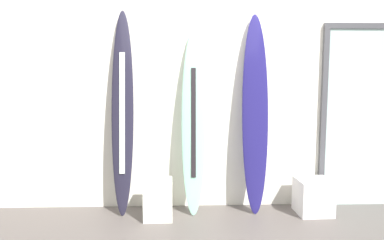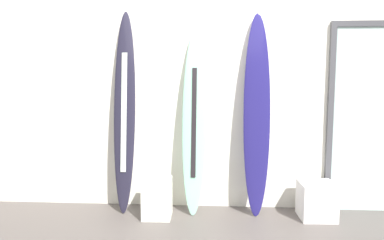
{
  "view_description": "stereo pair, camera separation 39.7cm",
  "coord_description": "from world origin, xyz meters",
  "px_view_note": "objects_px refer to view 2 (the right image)",
  "views": [
    {
      "loc": [
        -0.24,
        -3.0,
        1.49
      ],
      "look_at": [
        -0.09,
        0.95,
        1.02
      ],
      "focal_mm": 35.21,
      "sensor_mm": 36.0,
      "label": 1
    },
    {
      "loc": [
        0.16,
        -2.99,
        1.49
      ],
      "look_at": [
        -0.09,
        0.95,
        1.02
      ],
      "focal_mm": 35.21,
      "sensor_mm": 36.0,
      "label": 2
    }
  ],
  "objects_px": {
    "surfboard_navy": "(257,116)",
    "display_block_left": "(317,200)",
    "display_block_center": "(157,198)",
    "surfboard_charcoal": "(125,114)",
    "surfboard_seafoam": "(194,122)",
    "glass_door": "(382,115)"
  },
  "relations": [
    {
      "from": "surfboard_seafoam",
      "to": "glass_door",
      "type": "distance_m",
      "value": 2.04
    },
    {
      "from": "surfboard_charcoal",
      "to": "glass_door",
      "type": "distance_m",
      "value": 2.8
    },
    {
      "from": "display_block_left",
      "to": "surfboard_navy",
      "type": "bearing_deg",
      "value": 169.92
    },
    {
      "from": "surfboard_seafoam",
      "to": "glass_door",
      "type": "height_order",
      "value": "glass_door"
    },
    {
      "from": "display_block_center",
      "to": "glass_door",
      "type": "height_order",
      "value": "glass_door"
    },
    {
      "from": "display_block_center",
      "to": "surfboard_charcoal",
      "type": "bearing_deg",
      "value": 152.45
    },
    {
      "from": "surfboard_navy",
      "to": "display_block_left",
      "type": "height_order",
      "value": "surfboard_navy"
    },
    {
      "from": "surfboard_seafoam",
      "to": "surfboard_charcoal",
      "type": "bearing_deg",
      "value": 179.82
    },
    {
      "from": "surfboard_seafoam",
      "to": "display_block_center",
      "type": "height_order",
      "value": "surfboard_seafoam"
    },
    {
      "from": "surfboard_charcoal",
      "to": "surfboard_seafoam",
      "type": "height_order",
      "value": "surfboard_charcoal"
    },
    {
      "from": "surfboard_charcoal",
      "to": "display_block_center",
      "type": "bearing_deg",
      "value": -27.55
    },
    {
      "from": "surfboard_seafoam",
      "to": "display_block_center",
      "type": "xyz_separation_m",
      "value": [
        -0.38,
        -0.2,
        -0.78
      ]
    },
    {
      "from": "surfboard_charcoal",
      "to": "surfboard_navy",
      "type": "xyz_separation_m",
      "value": [
        1.43,
        -0.01,
        -0.02
      ]
    },
    {
      "from": "display_block_left",
      "to": "glass_door",
      "type": "height_order",
      "value": "glass_door"
    },
    {
      "from": "surfboard_seafoam",
      "to": "surfboard_navy",
      "type": "xyz_separation_m",
      "value": [
        0.67,
        -0.0,
        0.07
      ]
    },
    {
      "from": "surfboard_navy",
      "to": "display_block_left",
      "type": "bearing_deg",
      "value": -10.08
    },
    {
      "from": "surfboard_seafoam",
      "to": "glass_door",
      "type": "bearing_deg",
      "value": 4.52
    },
    {
      "from": "surfboard_seafoam",
      "to": "display_block_center",
      "type": "relative_size",
      "value": 4.79
    },
    {
      "from": "glass_door",
      "to": "surfboard_seafoam",
      "type": "bearing_deg",
      "value": -175.48
    },
    {
      "from": "surfboard_seafoam",
      "to": "surfboard_navy",
      "type": "distance_m",
      "value": 0.67
    },
    {
      "from": "surfboard_charcoal",
      "to": "display_block_center",
      "type": "height_order",
      "value": "surfboard_charcoal"
    },
    {
      "from": "surfboard_seafoam",
      "to": "display_block_left",
      "type": "distance_m",
      "value": 1.53
    }
  ]
}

